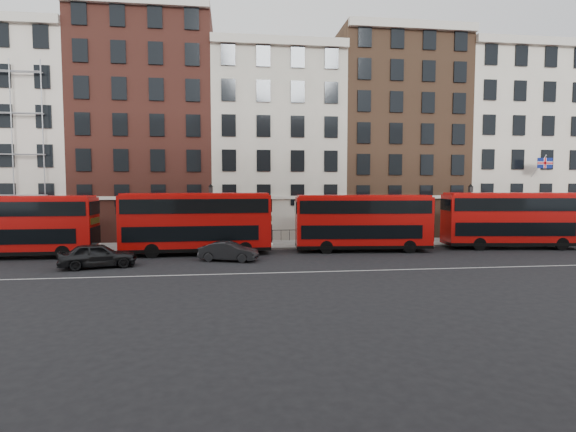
{
  "coord_description": "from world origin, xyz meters",
  "views": [
    {
      "loc": [
        -4.74,
        -29.08,
        5.4
      ],
      "look_at": [
        -0.33,
        5.0,
        3.0
      ],
      "focal_mm": 28.0,
      "sensor_mm": 36.0,
      "label": 1
    }
  ],
  "objects": [
    {
      "name": "bus_a",
      "position": [
        -20.3,
        6.02,
        2.47
      ],
      "size": [
        10.97,
        2.72,
        4.6
      ],
      "rotation": [
        0.0,
        0.0,
        -0.01
      ],
      "color": "#BF0C09",
      "rests_on": "ground"
    },
    {
      "name": "kerb",
      "position": [
        0.0,
        8.0,
        0.08
      ],
      "size": [
        80.0,
        0.3,
        0.16
      ],
      "primitive_type": "cube",
      "color": "gray",
      "rests_on": "ground"
    },
    {
      "name": "car_front",
      "position": [
        -4.88,
        2.73,
        0.68
      ],
      "size": [
        4.39,
        2.64,
        1.36
      ],
      "primitive_type": "imported",
      "rotation": [
        0.0,
        0.0,
        1.26
      ],
      "color": "black",
      "rests_on": "ground"
    },
    {
      "name": "ground",
      "position": [
        0.0,
        0.0,
        0.0
      ],
      "size": [
        120.0,
        120.0,
        0.0
      ],
      "primitive_type": "plane",
      "color": "black",
      "rests_on": "ground"
    },
    {
      "name": "car_rear",
      "position": [
        -13.33,
        1.25,
        0.81
      ],
      "size": [
        5.07,
        2.99,
        1.62
      ],
      "primitive_type": "imported",
      "rotation": [
        0.0,
        0.0,
        1.81
      ],
      "color": "black",
      "rests_on": "ground"
    },
    {
      "name": "lamp_post_left",
      "position": [
        -6.33,
        9.05,
        3.08
      ],
      "size": [
        0.44,
        0.44,
        5.33
      ],
      "color": "black",
      "rests_on": "pavement"
    },
    {
      "name": "bus_c",
      "position": [
        5.87,
        6.03,
        2.45
      ],
      "size": [
        11.07,
        3.56,
        4.57
      ],
      "rotation": [
        0.0,
        0.0,
        -0.09
      ],
      "color": "#BF0C09",
      "rests_on": "ground"
    },
    {
      "name": "pavement",
      "position": [
        0.0,
        10.5,
        0.07
      ],
      "size": [
        80.0,
        5.0,
        0.15
      ],
      "primitive_type": "cube",
      "color": "gray",
      "rests_on": "ground"
    },
    {
      "name": "road_centre_line",
      "position": [
        0.0,
        -2.0,
        0.01
      ],
      "size": [
        70.0,
        0.12,
        0.01
      ],
      "primitive_type": "cube",
      "color": "white",
      "rests_on": "ground"
    },
    {
      "name": "building_terrace",
      "position": [
        -0.31,
        17.88,
        10.24
      ],
      "size": [
        64.0,
        11.95,
        22.0
      ],
      "color": "beige",
      "rests_on": "ground"
    },
    {
      "name": "bus_b",
      "position": [
        -7.35,
        6.02,
        2.56
      ],
      "size": [
        11.42,
        3.09,
        4.76
      ],
      "rotation": [
        0.0,
        0.0,
        0.03
      ],
      "color": "#BF0C09",
      "rests_on": "ground"
    },
    {
      "name": "lamp_post_right",
      "position": [
        16.86,
        9.07,
        3.08
      ],
      "size": [
        0.44,
        0.44,
        5.33
      ],
      "color": "black",
      "rests_on": "pavement"
    },
    {
      "name": "traffic_light",
      "position": [
        22.56,
        8.19,
        2.45
      ],
      "size": [
        0.25,
        0.45,
        3.27
      ],
      "color": "black",
      "rests_on": "pavement"
    },
    {
      "name": "iron_railings",
      "position": [
        0.0,
        12.7,
        0.65
      ],
      "size": [
        6.6,
        0.06,
        1.0
      ],
      "primitive_type": null,
      "color": "black",
      "rests_on": "pavement"
    },
    {
      "name": "bus_d",
      "position": [
        18.86,
        6.03,
        2.54
      ],
      "size": [
        11.49,
        4.05,
        4.73
      ],
      "rotation": [
        0.0,
        0.0,
        -0.12
      ],
      "color": "#BF0C09",
      "rests_on": "ground"
    }
  ]
}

